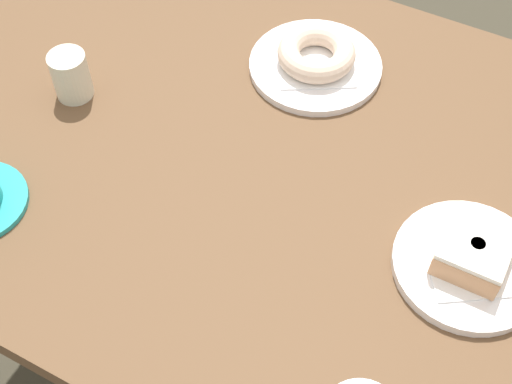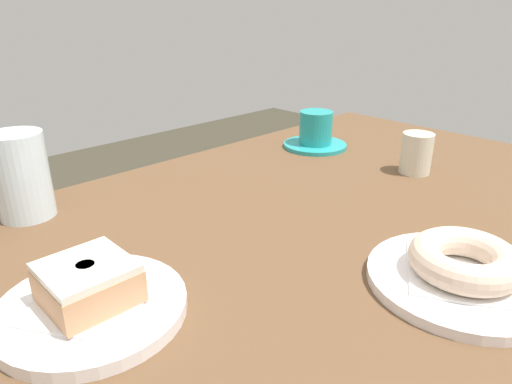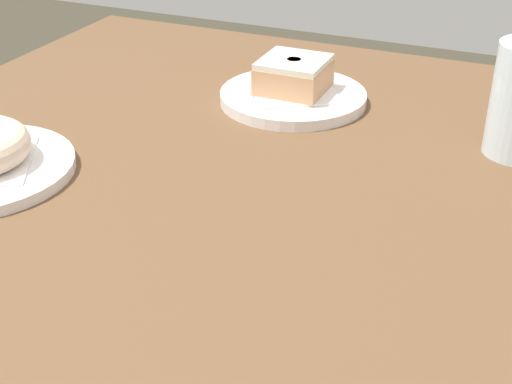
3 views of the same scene
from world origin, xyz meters
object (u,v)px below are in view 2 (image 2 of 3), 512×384
plate_sugar_ring (461,280)px  donut_sugar_ring (465,259)px  sugar_jar (416,153)px  plate_glazed_square (92,308)px  donut_glazed_square (88,282)px  water_glass (21,176)px  coffee_cup (316,133)px

plate_sugar_ring → donut_sugar_ring: bearing=180.0°
donut_sugar_ring → sugar_jar: size_ratio=1.61×
plate_glazed_square → donut_glazed_square: (0.00, -0.00, 0.03)m
donut_glazed_square → sugar_jar: size_ratio=1.11×
plate_glazed_square → donut_sugar_ring: 0.40m
donut_glazed_square → water_glass: bearing=82.3°
sugar_jar → plate_glazed_square: bearing=178.2°
plate_glazed_square → sugar_jar: sugar_jar is taller
donut_glazed_square → plate_sugar_ring: bearing=-36.4°
water_glass → coffee_cup: (0.58, -0.08, -0.03)m
donut_glazed_square → coffee_cup: 0.65m
coffee_cup → sugar_jar: bearing=-88.1°
donut_sugar_ring → water_glass: 0.60m
donut_glazed_square → water_glass: water_glass is taller
sugar_jar → donut_sugar_ring: bearing=-143.9°
donut_glazed_square → water_glass: 0.29m
donut_sugar_ring → coffee_cup: bearing=56.9°
plate_sugar_ring → donut_sugar_ring: donut_sugar_ring is taller
donut_glazed_square → plate_glazed_square: bearing=90.0°
sugar_jar → plate_sugar_ring: bearing=-143.9°
donut_sugar_ring → water_glass: (-0.28, 0.53, 0.03)m
plate_sugar_ring → water_glass: size_ratio=1.63×
plate_sugar_ring → coffee_cup: (0.29, 0.45, 0.03)m
plate_glazed_square → coffee_cup: (0.62, 0.21, 0.03)m
water_glass → donut_glazed_square: bearing=-97.7°
plate_glazed_square → donut_sugar_ring: donut_sugar_ring is taller
water_glass → sugar_jar: size_ratio=1.70×
plate_sugar_ring → donut_sugar_ring: size_ratio=1.72×
plate_glazed_square → donut_glazed_square: size_ratio=2.29×
plate_glazed_square → donut_glazed_square: bearing=-90.0°
plate_glazed_square → water_glass: 0.30m
coffee_cup → sugar_jar: 0.23m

